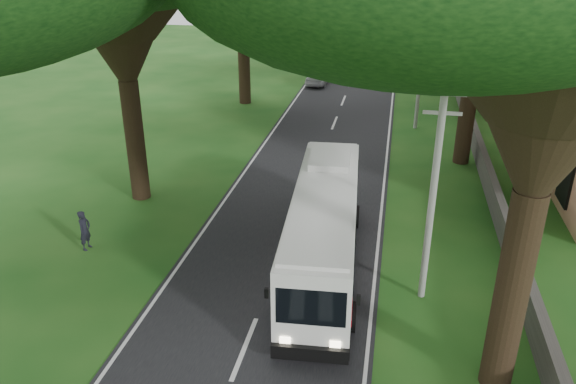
{
  "coord_description": "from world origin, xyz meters",
  "views": [
    {
      "loc": [
        4.03,
        -11.49,
        11.75
      ],
      "look_at": [
        -0.02,
        9.2,
        2.2
      ],
      "focal_mm": 35.0,
      "sensor_mm": 36.0,
      "label": 1
    }
  ],
  "objects_px": {
    "pole_near": "(433,190)",
    "coach_bus": "(324,226)",
    "pole_far": "(417,24)",
    "distant_car_a": "(319,76)",
    "pedestrian": "(85,230)",
    "distant_car_c": "(379,36)",
    "pole_mid": "(421,66)"
  },
  "relations": [
    {
      "from": "distant_car_a",
      "to": "distant_car_c",
      "type": "relative_size",
      "value": 0.85
    },
    {
      "from": "pole_near",
      "to": "pole_far",
      "type": "relative_size",
      "value": 1.0
    },
    {
      "from": "pole_near",
      "to": "coach_bus",
      "type": "relative_size",
      "value": 0.71
    },
    {
      "from": "pole_near",
      "to": "pole_mid",
      "type": "distance_m",
      "value": 20.0
    },
    {
      "from": "pole_far",
      "to": "distant_car_c",
      "type": "relative_size",
      "value": 1.62
    },
    {
      "from": "pole_near",
      "to": "pole_mid",
      "type": "height_order",
      "value": "same"
    },
    {
      "from": "pole_near",
      "to": "coach_bus",
      "type": "xyz_separation_m",
      "value": [
        -3.74,
        1.28,
        -2.4
      ]
    },
    {
      "from": "coach_bus",
      "to": "distant_car_c",
      "type": "distance_m",
      "value": 52.84
    },
    {
      "from": "pole_mid",
      "to": "distant_car_a",
      "type": "height_order",
      "value": "pole_mid"
    },
    {
      "from": "pole_near",
      "to": "coach_bus",
      "type": "distance_m",
      "value": 4.63
    },
    {
      "from": "distant_car_c",
      "to": "distant_car_a",
      "type": "bearing_deg",
      "value": 92.21
    },
    {
      "from": "distant_car_c",
      "to": "pedestrian",
      "type": "bearing_deg",
      "value": 92.42
    },
    {
      "from": "distant_car_a",
      "to": "pedestrian",
      "type": "xyz_separation_m",
      "value": [
        -5.3,
        -30.31,
        0.11
      ]
    },
    {
      "from": "pole_near",
      "to": "pole_far",
      "type": "distance_m",
      "value": 40.0
    },
    {
      "from": "coach_bus",
      "to": "pedestrian",
      "type": "height_order",
      "value": "coach_bus"
    },
    {
      "from": "pole_near",
      "to": "pole_mid",
      "type": "bearing_deg",
      "value": 90.0
    },
    {
      "from": "pole_near",
      "to": "distant_car_c",
      "type": "relative_size",
      "value": 1.62
    },
    {
      "from": "pole_mid",
      "to": "distant_car_c",
      "type": "distance_m",
      "value": 34.52
    },
    {
      "from": "pole_mid",
      "to": "distant_car_c",
      "type": "relative_size",
      "value": 1.62
    },
    {
      "from": "pole_far",
      "to": "distant_car_c",
      "type": "bearing_deg",
      "value": 106.03
    },
    {
      "from": "pole_far",
      "to": "pedestrian",
      "type": "bearing_deg",
      "value": -109.04
    },
    {
      "from": "pedestrian",
      "to": "pole_far",
      "type": "bearing_deg",
      "value": -13.93
    },
    {
      "from": "pole_mid",
      "to": "distant_car_c",
      "type": "xyz_separation_m",
      "value": [
        -4.05,
        34.11,
        -3.43
      ]
    },
    {
      "from": "pole_far",
      "to": "pedestrian",
      "type": "xyz_separation_m",
      "value": [
        -13.53,
        -39.21,
        -3.32
      ]
    },
    {
      "from": "distant_car_c",
      "to": "pole_mid",
      "type": "bearing_deg",
      "value": 109.28
    },
    {
      "from": "coach_bus",
      "to": "pole_far",
      "type": "bearing_deg",
      "value": 80.77
    },
    {
      "from": "pole_mid",
      "to": "pole_far",
      "type": "distance_m",
      "value": 20.0
    },
    {
      "from": "distant_car_c",
      "to": "pole_far",
      "type": "bearing_deg",
      "value": 118.53
    },
    {
      "from": "pole_near",
      "to": "pedestrian",
      "type": "relative_size",
      "value": 4.66
    },
    {
      "from": "pole_near",
      "to": "pedestrian",
      "type": "bearing_deg",
      "value": 176.67
    },
    {
      "from": "pole_near",
      "to": "distant_car_c",
      "type": "bearing_deg",
      "value": 94.29
    },
    {
      "from": "pole_far",
      "to": "coach_bus",
      "type": "xyz_separation_m",
      "value": [
        -3.74,
        -38.72,
        -2.4
      ]
    }
  ]
}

